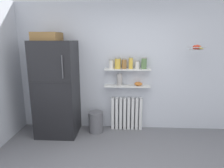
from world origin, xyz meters
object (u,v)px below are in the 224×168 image
Objects in this scene: storage_jar_2 at (124,64)px; radiator at (127,113)px; trash_bin at (96,122)px; storage_jar_1 at (118,63)px; storage_jar_0 at (111,64)px; vase at (120,80)px; storage_jar_5 at (144,63)px; hanging_fruit_basket at (197,48)px; storage_jar_4 at (137,65)px; storage_jar_3 at (131,63)px; refrigerator at (56,87)px; shelf_bowl at (138,84)px.

radiator is at bearing 24.82° from storage_jar_2.
radiator is 0.67m from trash_bin.
storage_jar_2 is at bearing 13.99° from trash_bin.
storage_jar_1 is 1.08× the size of storage_jar_2.
storage_jar_0 is 0.44× the size of trash_bin.
vase is at bearing 0.00° from storage_jar_0.
storage_jar_5 is 0.73× the size of hanging_fruit_basket.
storage_jar_4 is at bearing 180.00° from storage_jar_5.
storage_jar_0 is 0.39m from storage_jar_3.
refrigerator reaches higher than storage_jar_1.
trash_bin is at bearing -155.40° from storage_jar_0.
trash_bin is (-0.86, -0.14, -0.78)m from shelf_bowl.
radiator is 0.69m from shelf_bowl.
vase is 1.54m from hanging_fruit_basket.
storage_jar_3 is 1.42× the size of storage_jar_4.
storage_jar_2 is 0.33m from vase.
storage_jar_4 is 0.72× the size of storage_jar_5.
storage_jar_0 is at bearing -180.00° from storage_jar_3.
refrigerator is 8.57× the size of storage_jar_3.
refrigerator is at bearing -170.16° from storage_jar_2.
hanging_fruit_basket reaches higher than vase.
storage_jar_2 reaches higher than shelf_bowl.
storage_jar_0 reaches higher than storage_jar_4.
storage_jar_3 is 1.40m from trash_bin.
trash_bin is at bearing 6.61° from refrigerator.
storage_jar_2 is at bearing 180.00° from shelf_bowl.
storage_jar_5 reaches higher than storage_jar_0.
shelf_bowl is 1.26m from hanging_fruit_basket.
shelf_bowl is (0.23, -0.03, 0.65)m from radiator.
radiator reaches higher than trash_bin.
storage_jar_1 is at bearing 180.00° from storage_jar_4.
storage_jar_1 is (0.13, 0.00, 0.02)m from storage_jar_0.
storage_jar_3 is 0.45m from shelf_bowl.
storage_jar_5 is (0.65, 0.00, 0.02)m from storage_jar_0.
storage_jar_0 reaches higher than radiator.
refrigerator is at bearing -171.76° from storage_jar_4.
refrigerator is at bearing -173.39° from trash_bin.
storage_jar_2 is at bearing 0.00° from storage_jar_0.
storage_jar_3 reaches higher than storage_jar_0.
hanging_fruit_basket reaches higher than storage_jar_3.
radiator is (1.38, 0.26, -0.62)m from refrigerator.
trash_bin is at bearing -170.63° from shelf_bowl.
storage_jar_3 is 0.26m from storage_jar_5.
shelf_bowl is (1.61, 0.23, 0.04)m from refrigerator.
storage_jar_1 is 0.92× the size of vase.
storage_jar_0 is 1.60m from hanging_fruit_basket.
storage_jar_5 is at bearing 163.57° from hanging_fruit_basket.
storage_jar_5 reaches higher than trash_bin.
radiator is at bearing 155.18° from storage_jar_3.
storage_jar_5 is at bearing 0.00° from storage_jar_2.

